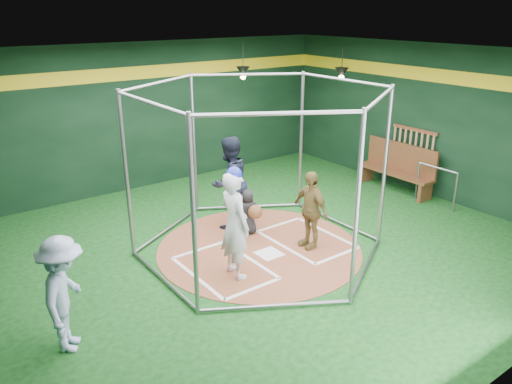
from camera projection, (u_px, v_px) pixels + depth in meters
room_shell at (259, 158)px, 8.72m from camera, size 10.10×9.10×3.53m
clay_disc at (259, 248)px, 9.32m from camera, size 3.80×3.80×0.01m
home_plate at (269, 254)px, 9.09m from camera, size 0.43×0.43×0.01m
batter_box_left at (224, 268)px, 8.60m from camera, size 1.17×1.77×0.01m
batter_box_right at (306, 239)px, 9.66m from camera, size 1.17×1.77×0.01m
batting_cage at (259, 172)px, 8.80m from camera, size 4.05×4.67×3.00m
bat_rack at (413, 148)px, 12.01m from camera, size 0.07×1.25×0.98m
pendant_lamp_near at (243, 72)px, 12.30m from camera, size 0.34×0.34×0.90m
pendant_lamp_far at (342, 73)px, 12.11m from camera, size 0.34×0.34×0.90m
batter_figure at (235, 223)px, 8.08m from camera, size 0.46×0.68×1.90m
visitor_leopard at (310, 210)px, 9.15m from camera, size 0.40×0.88×1.48m
catcher_figure at (249, 212)px, 9.75m from camera, size 0.52×0.60×0.92m
umpire at (229, 182)px, 9.96m from camera, size 1.06×0.92×1.87m
bystander_blue at (65, 295)px, 6.36m from camera, size 1.03×1.19×1.60m
dugout_bench at (398, 167)px, 12.12m from camera, size 0.47×2.00×1.17m
steel_railing at (437, 180)px, 11.21m from camera, size 0.05×1.04×0.90m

